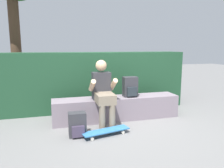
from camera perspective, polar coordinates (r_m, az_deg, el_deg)
The scene contains 7 objects.
ground_plane at distance 4.03m, azimuth 3.10°, elevation -11.19°, with size 24.00×24.00×0.00m, color slate.
bench_main at distance 4.36m, azimuth 1.25°, elevation -6.38°, with size 2.53×0.45×0.45m.
person_skater at distance 3.98m, azimuth -2.38°, elevation -1.70°, with size 0.49×0.62×1.20m.
skateboard_near_person at distance 3.63m, azimuth -1.60°, elevation -12.33°, with size 0.82×0.37×0.09m.
backpack_on_bench at distance 4.34m, azimuth 4.84°, elevation -0.81°, with size 0.28×0.23×0.40m.
backpack_on_ground at distance 3.60m, azimuth -9.14°, elevation -10.64°, with size 0.28×0.23×0.40m.
hedge_row at distance 5.00m, azimuth -6.07°, elevation 0.76°, with size 4.45×0.61×1.32m.
Camera 1 is at (-1.20, -3.56, 1.45)m, focal length 34.56 mm.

